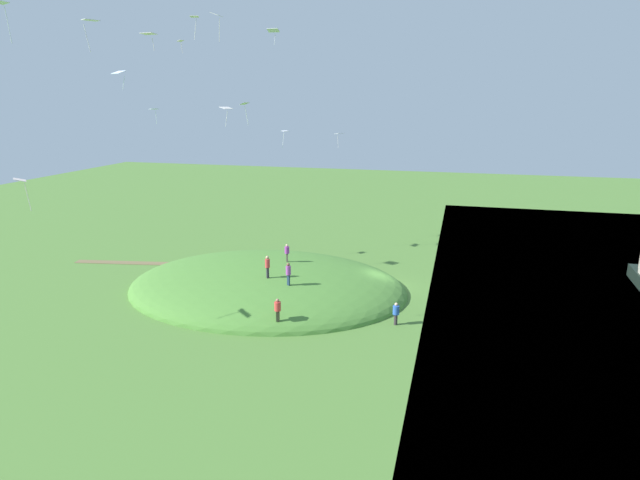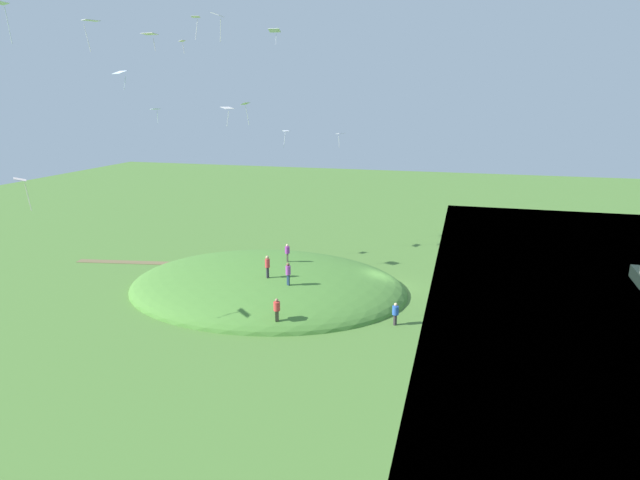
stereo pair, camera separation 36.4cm
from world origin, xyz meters
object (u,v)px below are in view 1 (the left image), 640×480
object	(u,v)px
kite_14	(195,19)
kite_10	(273,31)
kite_2	(339,134)
kite_12	(217,16)
kite_11	(226,109)
kite_1	(3,7)
kite_13	(149,34)
person_with_child	(396,311)
person_watching_kites	(288,271)
kite_6	(21,182)
kite_7	(285,133)
person_on_hilltop	(287,251)
kite_0	(181,42)
person_near_shore	(278,307)
kite_8	(154,110)
person_walking_path	(267,264)
kite_9	(119,73)
kite_4	(90,22)
kite_15	(245,105)

from	to	relation	value
kite_14	kite_10	bearing A→B (deg)	-141.04
kite_2	kite_12	world-z (taller)	kite_12
kite_11	kite_12	world-z (taller)	kite_12
kite_1	kite_13	size ratio (longest dim) A/B	1.64
person_with_child	person_watching_kites	distance (m)	8.83
kite_1	kite_6	size ratio (longest dim) A/B	1.04
kite_6	kite_10	world-z (taller)	kite_10
kite_7	person_on_hilltop	bearing A→B (deg)	108.72
kite_0	person_near_shore	bearing A→B (deg)	131.48
kite_14	kite_12	bearing A→B (deg)	-179.59
person_near_shore	kite_11	distance (m)	24.03
person_near_shore	kite_8	xyz separation A→B (m)	(16.07, -12.39, 13.06)
kite_0	kite_1	distance (m)	24.64
person_watching_kites	kite_0	xyz separation A→B (m)	(15.44, -13.65, 18.42)
kite_11	kite_1	bearing A→B (deg)	83.30
person_walking_path	person_near_shore	size ratio (longest dim) A/B	1.10
person_near_shore	kite_14	bearing A→B (deg)	-69.75
person_on_hilltop	kite_9	distance (m)	20.34
kite_8	person_watching_kites	bearing A→B (deg)	153.13
person_with_child	person_walking_path	size ratio (longest dim) A/B	0.92
kite_1	kite_0	bearing A→B (deg)	-84.20
kite_7	kite_11	size ratio (longest dim) A/B	0.91
person_on_hilltop	person_walking_path	bearing A→B (deg)	-11.72
person_walking_path	kite_7	distance (m)	17.09
kite_0	kite_13	bearing A→B (deg)	104.97
kite_6	kite_13	bearing A→B (deg)	-94.55
kite_11	kite_4	bearing A→B (deg)	84.58
kite_9	kite_15	distance (m)	10.59
person_on_hilltop	person_near_shore	world-z (taller)	person_on_hilltop
kite_7	kite_11	world-z (taller)	kite_11
kite_4	kite_10	size ratio (longest dim) A/B	1.42
person_with_child	person_near_shore	distance (m)	8.58
kite_12	kite_0	bearing A→B (deg)	-35.28
kite_13	kite_12	bearing A→B (deg)	-119.02
kite_7	kite_9	distance (m)	16.61
person_walking_path	kite_2	xyz separation A→B (m)	(-2.47, -14.60, 9.34)
kite_9	kite_7	bearing A→B (deg)	-131.44
person_walking_path	person_near_shore	bearing A→B (deg)	-124.47
kite_1	kite_9	size ratio (longest dim) A/B	1.39
kite_4	kite_8	xyz separation A→B (m)	(3.52, -12.62, -5.87)
person_on_hilltop	kite_0	bearing A→B (deg)	-131.09
person_watching_kites	kite_0	world-z (taller)	kite_0
kite_2	kite_12	distance (m)	15.66
kite_1	kite_12	distance (m)	20.68
kite_7	person_near_shore	bearing A→B (deg)	106.59
kite_8	kite_13	xyz separation A→B (m)	(-2.64, 4.26, 6.04)
person_with_child	kite_9	bearing A→B (deg)	-74.80
person_walking_path	person_watching_kites	xyz separation A→B (m)	(-2.03, 0.87, -0.16)
kite_0	kite_8	size ratio (longest dim) A/B	0.91
person_with_child	kite_12	bearing A→B (deg)	-95.41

